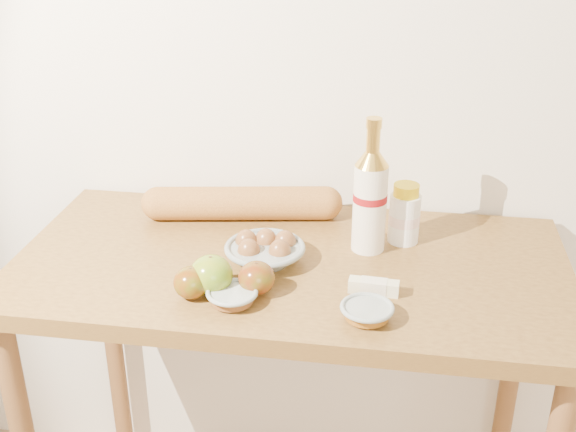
# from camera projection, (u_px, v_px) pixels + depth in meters

# --- Properties ---
(back_wall) EXTENTS (3.50, 0.02, 2.60)m
(back_wall) POSITION_uv_depth(u_px,v_px,m) (312.00, 43.00, 1.69)
(back_wall) COLOR white
(back_wall) RESTS_ON ground
(table) EXTENTS (1.20, 0.60, 0.90)m
(table) POSITION_uv_depth(u_px,v_px,m) (290.00, 308.00, 1.62)
(table) COLOR olive
(table) RESTS_ON ground
(bourbon_bottle) EXTENTS (0.08, 0.08, 0.30)m
(bourbon_bottle) POSITION_uv_depth(u_px,v_px,m) (370.00, 198.00, 1.56)
(bourbon_bottle) COLOR white
(bourbon_bottle) RESTS_ON table
(cream_bottle) EXTENTS (0.09, 0.09, 0.14)m
(cream_bottle) POSITION_uv_depth(u_px,v_px,m) (404.00, 215.00, 1.62)
(cream_bottle) COLOR white
(cream_bottle) RESTS_ON table
(egg_bowl) EXTENTS (0.19, 0.19, 0.06)m
(egg_bowl) POSITION_uv_depth(u_px,v_px,m) (265.00, 250.00, 1.55)
(egg_bowl) COLOR gray
(egg_bowl) RESTS_ON table
(baguette) EXTENTS (0.49, 0.16, 0.08)m
(baguette) POSITION_uv_depth(u_px,v_px,m) (242.00, 203.00, 1.74)
(baguette) COLOR #BB7D39
(baguette) RESTS_ON table
(apple_yellowgreen) EXTENTS (0.09, 0.09, 0.08)m
(apple_yellowgreen) POSITION_uv_depth(u_px,v_px,m) (211.00, 275.00, 1.43)
(apple_yellowgreen) COLOR #99951E
(apple_yellowgreen) RESTS_ON table
(apple_redgreen_front) EXTENTS (0.09, 0.09, 0.07)m
(apple_redgreen_front) POSITION_uv_depth(u_px,v_px,m) (191.00, 283.00, 1.42)
(apple_redgreen_front) COLOR maroon
(apple_redgreen_front) RESTS_ON table
(apple_redgreen_right) EXTENTS (0.09, 0.09, 0.07)m
(apple_redgreen_right) POSITION_uv_depth(u_px,v_px,m) (257.00, 278.00, 1.43)
(apple_redgreen_right) COLOR maroon
(apple_redgreen_right) RESTS_ON table
(sugar_bowl) EXTENTS (0.12, 0.12, 0.03)m
(sugar_bowl) POSITION_uv_depth(u_px,v_px,m) (232.00, 296.00, 1.40)
(sugar_bowl) COLOR #97A49F
(sugar_bowl) RESTS_ON table
(syrup_bowl) EXTENTS (0.12, 0.12, 0.03)m
(syrup_bowl) POSITION_uv_depth(u_px,v_px,m) (367.00, 312.00, 1.35)
(syrup_bowl) COLOR #8E9B96
(syrup_bowl) RESTS_ON table
(butter_stick) EXTENTS (0.10, 0.03, 0.03)m
(butter_stick) POSITION_uv_depth(u_px,v_px,m) (374.00, 287.00, 1.44)
(butter_stick) COLOR beige
(butter_stick) RESTS_ON table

